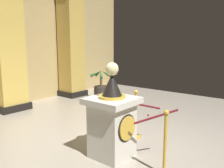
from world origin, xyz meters
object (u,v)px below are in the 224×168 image
object	(u,v)px
stanchion_near	(165,153)
potted_palm_right	(101,90)
pedestal_clock	(112,121)
stanchion_far	(136,121)

from	to	relation	value
stanchion_near	potted_palm_right	xyz separation A→B (m)	(2.89, 3.85, -0.00)
pedestal_clock	stanchion_near	world-z (taller)	pedestal_clock
pedestal_clock	stanchion_near	xyz separation A→B (m)	(0.03, -0.97, -0.29)
pedestal_clock	potted_palm_right	xyz separation A→B (m)	(2.92, 2.87, -0.30)
stanchion_near	stanchion_far	world-z (taller)	same
pedestal_clock	stanchion_far	distance (m)	1.02
stanchion_near	potted_palm_right	world-z (taller)	potted_palm_right
potted_palm_right	stanchion_far	bearing A→B (deg)	-125.87
stanchion_far	stanchion_near	bearing A→B (deg)	-129.31
stanchion_near	stanchion_far	bearing A→B (deg)	50.69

